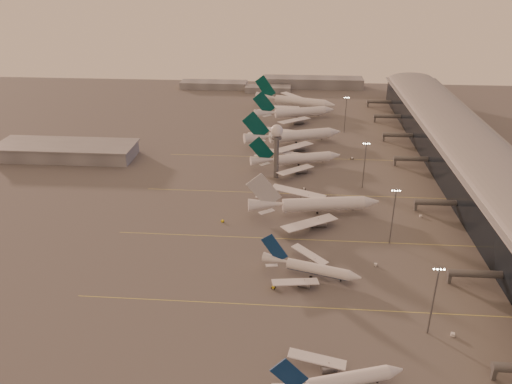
{
  "coord_description": "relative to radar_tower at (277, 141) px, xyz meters",
  "views": [
    {
      "loc": [
        13.52,
        -127.65,
        107.63
      ],
      "look_at": [
        -2.85,
        81.74,
        8.82
      ],
      "focal_mm": 35.0,
      "sensor_mm": 36.0,
      "label": 1
    }
  ],
  "objects": [
    {
      "name": "narrowbody_near",
      "position": [
        23.26,
        -145.71,
        -17.91
      ],
      "size": [
        37.34,
        29.34,
        15.02
      ],
      "color": "silver",
      "rests_on": "ground"
    },
    {
      "name": "taxiway_markings",
      "position": [
        25.0,
        -64.0,
        -20.94
      ],
      "size": [
        180.0,
        185.25,
        0.02
      ],
      "color": "#ECE353",
      "rests_on": "ground"
    },
    {
      "name": "gsv_truck_b",
      "position": [
        42.29,
        -83.07,
        -19.79
      ],
      "size": [
        5.97,
        3.63,
        2.27
      ],
      "color": "silver",
      "rests_on": "ground"
    },
    {
      "name": "gsv_tug_far",
      "position": [
        14.92,
        -15.1,
        -20.43
      ],
      "size": [
        2.6,
        3.8,
        1.01
      ],
      "color": "silver",
      "rests_on": "ground"
    },
    {
      "name": "gsv_catering_b",
      "position": [
        68.23,
        -40.65,
        -18.93
      ],
      "size": [
        5.05,
        2.6,
        4.05
      ],
      "color": "silver",
      "rests_on": "ground"
    },
    {
      "name": "gsv_tug_hangar",
      "position": [
        43.59,
        30.15,
        -20.42
      ],
      "size": [
        3.7,
        2.31,
        1.03
      ],
      "color": "silver",
      "rests_on": "ground"
    },
    {
      "name": "greentail_d",
      "position": [
        9.1,
        137.83,
        -16.7
      ],
      "size": [
        63.87,
        50.75,
        24.06
      ],
      "color": "silver",
      "rests_on": "ground"
    },
    {
      "name": "gsv_truck_c",
      "position": [
        -21.55,
        -52.25,
        -19.85
      ],
      "size": [
        4.95,
        5.28,
        2.16
      ],
      "color": "yellow",
      "rests_on": "ground"
    },
    {
      "name": "greentail_c",
      "position": [
        9.25,
        108.06,
        -17.0
      ],
      "size": [
        59.67,
        47.46,
        22.37
      ],
      "color": "silver",
      "rests_on": "ground"
    },
    {
      "name": "gsv_tug_mid",
      "position": [
        3.28,
        -100.23,
        -20.5
      ],
      "size": [
        3.47,
        2.61,
        0.88
      ],
      "color": "yellow",
      "rests_on": "ground"
    },
    {
      "name": "greentail_b",
      "position": [
        8.85,
        53.71,
        -16.77
      ],
      "size": [
        62.63,
        49.73,
        23.67
      ],
      "color": "silver",
      "rests_on": "ground"
    },
    {
      "name": "mast_d",
      "position": [
        43.0,
        80.0,
        -7.21
      ],
      "size": [
        3.6,
        0.56,
        25.0
      ],
      "color": "#595C61",
      "rests_on": "ground"
    },
    {
      "name": "radar_tower",
      "position": [
        0.0,
        0.0,
        0.0
      ],
      "size": [
        6.4,
        6.4,
        31.1
      ],
      "color": "#595C61",
      "rests_on": "ground"
    },
    {
      "name": "mast_a",
      "position": [
        53.0,
        -120.0,
        -7.21
      ],
      "size": [
        3.6,
        0.56,
        25.0
      ],
      "color": "#595C61",
      "rests_on": "ground"
    },
    {
      "name": "greentail_a",
      "position": [
        10.85,
        16.64,
        -17.5
      ],
      "size": [
        52.21,
        41.56,
        19.5
      ],
      "color": "silver",
      "rests_on": "ground"
    },
    {
      "name": "mast_b",
      "position": [
        50.0,
        -65.0,
        -7.21
      ],
      "size": [
        3.6,
        0.56,
        25.0
      ],
      "color": "#595C61",
      "rests_on": "ground"
    },
    {
      "name": "hangar",
      "position": [
        -125.0,
        20.0,
        -16.63
      ],
      "size": [
        82.0,
        27.0,
        8.5
      ],
      "color": "slate",
      "rests_on": "ground"
    },
    {
      "name": "mast_c",
      "position": [
        45.0,
        -10.0,
        -7.21
      ],
      "size": [
        3.6,
        0.56,
        25.0
      ],
      "color": "#595C61",
      "rests_on": "ground"
    },
    {
      "name": "narrowbody_mid",
      "position": [
        16.65,
        -91.6,
        -17.91
      ],
      "size": [
        37.47,
        29.47,
        15.02
      ],
      "color": "silver",
      "rests_on": "ground"
    },
    {
      "name": "terminal",
      "position": [
        102.88,
        -9.91,
        -10.43
      ],
      "size": [
        57.0,
        362.0,
        23.04
      ],
      "color": "black",
      "rests_on": "ground"
    },
    {
      "name": "gsv_catering_a",
      "position": [
        60.8,
        -120.92,
        -18.63
      ],
      "size": [
        6.0,
        3.44,
        4.65
      ],
      "color": "silver",
      "rests_on": "ground"
    },
    {
      "name": "ground",
      "position": [
        -5.0,
        -120.0,
        -20.95
      ],
      "size": [
        700.0,
        700.0,
        0.0
      ],
      "primitive_type": "plane",
      "color": "#555252",
      "rests_on": "ground"
    },
    {
      "name": "widebody_white",
      "position": [
        19.57,
        -41.61,
        -17.18
      ],
      "size": [
        61.38,
        48.81,
        21.71
      ],
      "color": "silver",
      "rests_on": "ground"
    },
    {
      "name": "distant_horizon",
      "position": [
        -2.38,
        205.14,
        -17.06
      ],
      "size": [
        165.0,
        37.5,
        9.0
      ],
      "color": "slate",
      "rests_on": "ground"
    }
  ]
}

